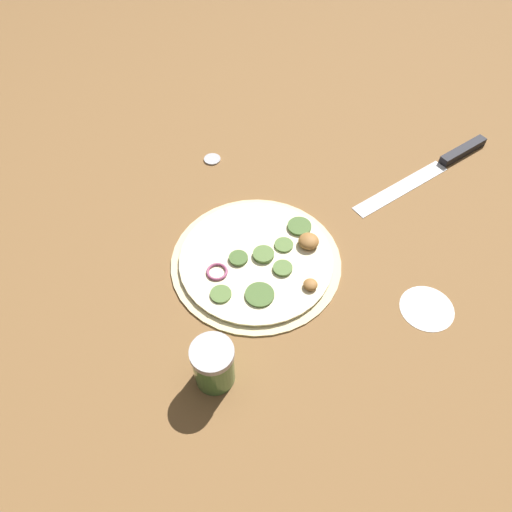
{
  "coord_description": "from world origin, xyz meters",
  "views": [
    {
      "loc": [
        0.2,
        0.51,
        0.71
      ],
      "look_at": [
        0.0,
        0.0,
        0.02
      ],
      "focal_mm": 35.0,
      "sensor_mm": 36.0,
      "label": 1
    }
  ],
  "objects_px": {
    "pizza": "(258,260)",
    "knife": "(445,161)",
    "spice_jar": "(214,364)",
    "loose_cap": "(212,159)"
  },
  "relations": [
    {
      "from": "pizza",
      "to": "knife",
      "type": "distance_m",
      "value": 0.48
    },
    {
      "from": "knife",
      "to": "loose_cap",
      "type": "height_order",
      "value": "knife"
    },
    {
      "from": "pizza",
      "to": "knife",
      "type": "xyz_separation_m",
      "value": [
        -0.47,
        -0.1,
        0.0
      ]
    },
    {
      "from": "pizza",
      "to": "loose_cap",
      "type": "distance_m",
      "value": 0.29
    },
    {
      "from": "knife",
      "to": "loose_cap",
      "type": "distance_m",
      "value": 0.49
    },
    {
      "from": "pizza",
      "to": "knife",
      "type": "relative_size",
      "value": 0.84
    },
    {
      "from": "spice_jar",
      "to": "loose_cap",
      "type": "relative_size",
      "value": 2.4
    },
    {
      "from": "pizza",
      "to": "loose_cap",
      "type": "height_order",
      "value": "pizza"
    },
    {
      "from": "knife",
      "to": "spice_jar",
      "type": "xyz_separation_m",
      "value": [
        0.61,
        0.28,
        0.04
      ]
    },
    {
      "from": "knife",
      "to": "spice_jar",
      "type": "relative_size",
      "value": 4.27
    }
  ]
}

